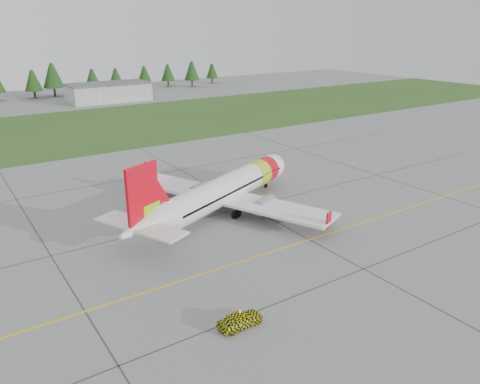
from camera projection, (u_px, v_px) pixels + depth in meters
ground at (285, 300)px, 40.81m from camera, size 320.00×320.00×0.00m
aircraft at (224, 190)px, 59.43m from camera, size 30.50×28.96×9.72m
follow_me_car at (240, 306)px, 36.68m from camera, size 1.32×1.55×3.78m
grass_strip at (55, 131)px, 104.96m from camera, size 320.00×50.00×0.03m
taxi_guideline at (235, 263)px, 47.07m from camera, size 120.00×0.25×0.02m
hangar_east at (109, 93)px, 145.31m from camera, size 24.00×12.00×5.20m
treeline at (9, 84)px, 147.08m from camera, size 160.00×8.00×10.00m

